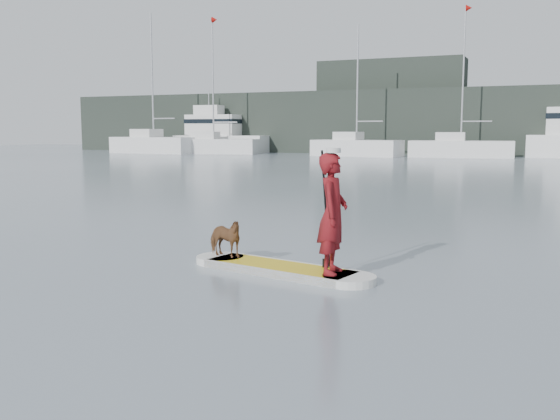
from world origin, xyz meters
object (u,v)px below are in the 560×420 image
at_px(paddleboard, 280,269).
at_px(sailboat_d, 460,147).
at_px(dog, 224,238).
at_px(sailboat_c, 356,147).
at_px(sailboat_b, 213,144).
at_px(sailboat_a, 153,144).
at_px(motor_yacht_b, 218,135).
at_px(paddler, 333,214).

relative_size(paddleboard, sailboat_d, 0.27).
bearing_deg(paddleboard, sailboat_d, 105.87).
xyz_separation_m(dog, sailboat_c, (-10.58, 43.11, 0.38)).
bearing_deg(sailboat_b, dog, -68.63).
xyz_separation_m(sailboat_a, motor_yacht_b, (4.77, 4.45, 0.82)).
distance_m(paddler, sailboat_c, 45.34).
relative_size(sailboat_b, sailboat_d, 1.04).
bearing_deg(sailboat_a, sailboat_b, 17.54).
distance_m(paddler, sailboat_b, 51.27).
relative_size(paddleboard, dog, 4.22).
distance_m(paddler, sailboat_a, 53.82).
distance_m(paddleboard, sailboat_c, 44.91).
xyz_separation_m(paddleboard, paddler, (0.94, -0.20, 0.96)).
bearing_deg(paddler, sailboat_b, 24.81).
height_order(sailboat_a, sailboat_c, sailboat_a).
height_order(paddler, sailboat_c, sailboat_c).
distance_m(paddleboard, dog, 1.21).
bearing_deg(paddleboard, sailboat_a, 138.89).
relative_size(paddleboard, sailboat_c, 0.29).
distance_m(dog, sailboat_d, 44.01).
xyz_separation_m(paddler, sailboat_c, (-12.64, 43.54, -0.19)).
xyz_separation_m(paddleboard, sailboat_d, (-3.10, 44.20, 0.81)).
bearing_deg(sailboat_d, sailboat_b, 176.67).
height_order(paddleboard, sailboat_d, sailboat_d).
distance_m(sailboat_a, sailboat_d, 28.93).
distance_m(paddleboard, paddler, 1.35).
distance_m(paddler, motor_yacht_b, 54.81).
bearing_deg(dog, motor_yacht_b, 43.26).
xyz_separation_m(paddler, sailboat_d, (-4.03, 44.40, -0.14)).
relative_size(dog, sailboat_a, 0.06).
relative_size(paddleboard, paddler, 1.81).
height_order(paddler, motor_yacht_b, motor_yacht_b).
height_order(sailboat_d, motor_yacht_b, sailboat_d).
distance_m(sailboat_d, motor_yacht_b, 24.26).
xyz_separation_m(sailboat_b, motor_yacht_b, (-1.30, 3.35, 0.87)).
bearing_deg(motor_yacht_b, sailboat_d, -10.19).
bearing_deg(motor_yacht_b, sailboat_c, -16.65).
height_order(sailboat_a, motor_yacht_b, sailboat_a).
bearing_deg(paddleboard, motor_yacht_b, 132.00).
height_order(sailboat_c, sailboat_d, sailboat_d).
xyz_separation_m(paddleboard, motor_yacht_b, (-27.20, 46.84, 1.69)).
relative_size(sailboat_a, sailboat_b, 1.05).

